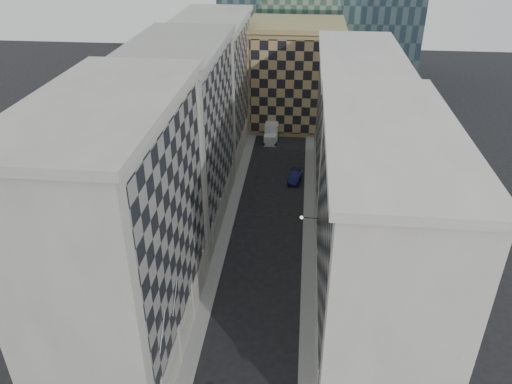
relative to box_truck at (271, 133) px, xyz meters
The scene contains 12 objects.
sidewalk_west 29.50m from the box_truck, 97.03° to the right, with size 1.50×100.00×0.15m, color gray.
sidewalk_east 30.08m from the box_truck, 76.74° to the right, with size 1.50×100.00×0.15m, color gray.
bldg_left_a 50.25m from the box_truck, 100.84° to the right, with size 10.80×22.80×23.70m.
bldg_left_b 29.58m from the box_truck, 109.38° to the right, with size 10.80×22.80×22.70m.
bldg_left_c 13.93m from the box_truck, 155.25° to the right, with size 10.80×22.80×21.70m.
bldg_right_a 46.87m from the box_truck, 74.20° to the right, with size 10.80×26.80×20.70m.
bldg_right_b 22.98m from the box_truck, 54.00° to the right, with size 10.80×28.80×19.70m.
tan_block 12.41m from the box_truck, 67.13° to the left, with size 16.80×14.80×18.80m.
flagpoles_left 53.85m from the box_truck, 94.57° to the right, with size 0.10×6.33×2.33m.
bracket_lamp 36.10m from the box_truck, 80.31° to the right, with size 1.98×0.36×0.36m.
box_truck is the anchor object (origin of this frame).
dark_car 15.77m from the box_truck, 72.72° to the right, with size 1.61×4.62×1.52m, color #10153D.
Camera 1 is at (3.84, -22.61, 35.46)m, focal length 35.00 mm.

